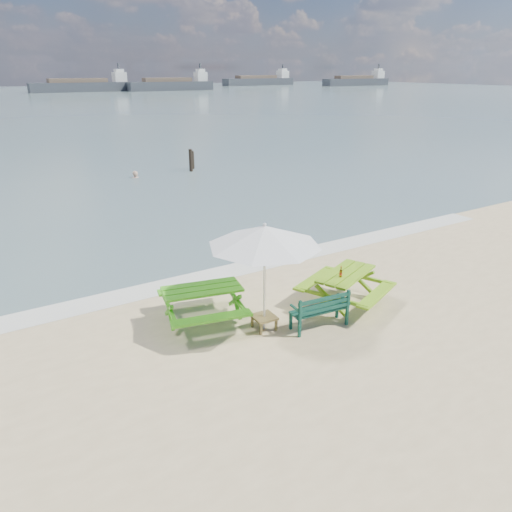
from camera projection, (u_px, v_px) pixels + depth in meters
foam_strip at (207, 276)px, 13.60m from camera, size 22.00×0.90×0.01m
picnic_table_left at (203, 305)px, 11.08m from camera, size 2.10×2.24×0.82m
picnic_table_right at (345, 289)px, 11.89m from camera, size 2.31×2.41×0.82m
park_bench at (319, 317)px, 10.89m from camera, size 1.35×0.58×0.80m
side_table at (264, 322)px, 10.84m from camera, size 0.50×0.50×0.31m
patio_umbrella at (265, 236)px, 10.14m from camera, size 2.51×2.51×2.35m
beer_bottle at (341, 274)px, 11.47m from camera, size 0.07×0.07×0.26m
swimmer at (136, 186)px, 25.98m from camera, size 0.62×0.45×1.59m
mooring_pilings at (192, 162)px, 27.48m from camera, size 0.58×0.78×1.40m
cargo_ships at (181, 84)px, 134.83m from camera, size 135.57×34.23×4.40m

